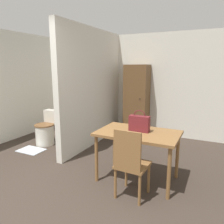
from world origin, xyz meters
name	(u,v)px	position (x,y,z in m)	size (l,w,h in m)	color
ground_plane	(11,216)	(0.00, 0.00, 0.00)	(16.00, 16.00, 0.00)	#382D26
wall_back	(132,84)	(0.00, 3.89, 1.25)	(5.52, 0.12, 2.50)	silver
wall_left	(6,87)	(-2.32, 1.92, 1.25)	(0.12, 4.83, 2.50)	silver
partition_wall	(93,88)	(-0.42, 2.60, 1.25)	(0.12, 2.46, 2.50)	silver
dining_table	(138,137)	(1.03, 1.45, 0.68)	(1.19, 0.75, 0.76)	brown
wooden_chair	(131,162)	(1.11, 0.94, 0.51)	(0.42, 0.42, 0.95)	brown
toilet	(46,131)	(-1.34, 2.08, 0.30)	(0.42, 0.57, 0.74)	silver
handbag	(139,123)	(1.03, 1.49, 0.88)	(0.30, 0.11, 0.32)	maroon
wooden_cabinet	(137,101)	(0.24, 3.60, 0.88)	(0.57, 0.45, 1.75)	brown
bath_mat	(31,150)	(-1.34, 1.61, 0.01)	(0.52, 0.38, 0.01)	#B2BCC6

